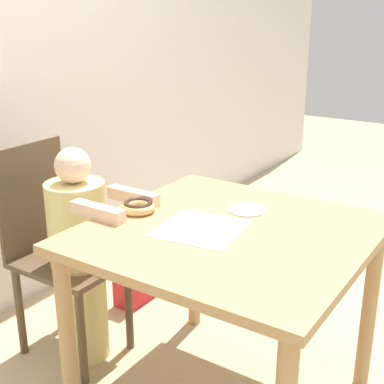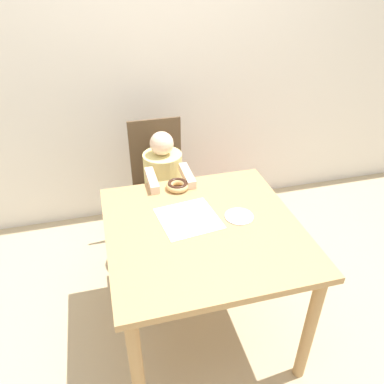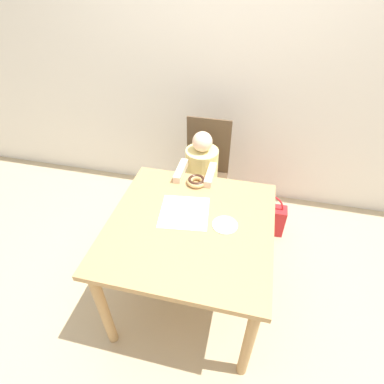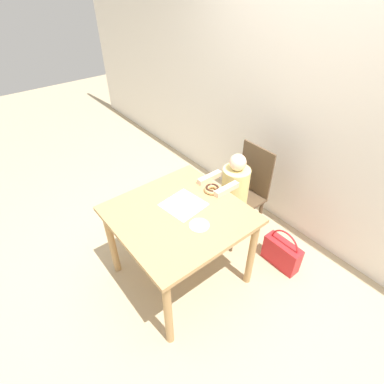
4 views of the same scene
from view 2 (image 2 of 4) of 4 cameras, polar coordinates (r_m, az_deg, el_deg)
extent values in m
plane|color=tan|center=(2.42, 1.46, -19.64)|extent=(12.00, 12.00, 0.00)
cube|color=silver|center=(2.86, -6.02, 19.20)|extent=(8.00, 0.05, 2.50)
cube|color=tan|center=(1.88, 1.78, -5.75)|extent=(0.96, 0.97, 0.03)
cylinder|color=tan|center=(1.84, -8.36, -25.38)|extent=(0.06, 0.06, 0.73)
cylinder|color=tan|center=(2.03, 17.45, -19.36)|extent=(0.06, 0.06, 0.73)
cylinder|color=tan|center=(2.40, -11.09, -8.23)|extent=(0.06, 0.06, 0.73)
cylinder|color=tan|center=(2.55, 8.11, -5.11)|extent=(0.06, 0.06, 0.73)
cube|color=brown|center=(2.64, -4.44, -1.04)|extent=(0.37, 0.45, 0.03)
cube|color=brown|center=(2.69, -5.57, 6.08)|extent=(0.37, 0.02, 0.50)
cylinder|color=brown|center=(2.61, -6.69, -8.06)|extent=(0.04, 0.04, 0.44)
cylinder|color=brown|center=(2.65, -0.19, -7.02)|extent=(0.04, 0.04, 0.44)
cylinder|color=brown|center=(2.91, -7.90, -3.20)|extent=(0.04, 0.04, 0.44)
cylinder|color=brown|center=(2.95, -2.09, -2.34)|extent=(0.04, 0.04, 0.44)
cylinder|color=#E0D17F|center=(2.72, -4.02, -5.53)|extent=(0.21, 0.21, 0.46)
cylinder|color=#E0D17F|center=(2.48, -4.38, 2.00)|extent=(0.25, 0.25, 0.37)
sphere|color=beige|center=(2.36, -4.65, 7.39)|extent=(0.15, 0.15, 0.15)
cube|color=beige|center=(2.21, -6.12, 1.79)|extent=(0.05, 0.24, 0.05)
cube|color=beige|center=(2.24, -0.74, 2.52)|extent=(0.05, 0.24, 0.05)
torus|color=#DBB270|center=(2.15, -2.21, 0.95)|extent=(0.13, 0.13, 0.04)
torus|color=#381E14|center=(2.15, -2.22, 1.27)|extent=(0.12, 0.12, 0.02)
cube|color=white|center=(1.93, -0.54, -4.03)|extent=(0.33, 0.33, 0.00)
cube|color=red|center=(2.98, 6.19, -4.00)|extent=(0.35, 0.13, 0.27)
torus|color=red|center=(2.90, 6.35, -1.83)|extent=(0.28, 0.02, 0.28)
cylinder|color=silver|center=(1.95, 7.18, -3.69)|extent=(0.15, 0.15, 0.01)
camera|label=1|loc=(1.31, -71.08, -9.34)|focal=50.00mm
camera|label=3|loc=(0.76, 66.85, 22.89)|focal=28.00mm
camera|label=4|loc=(1.91, 72.50, 24.44)|focal=28.00mm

